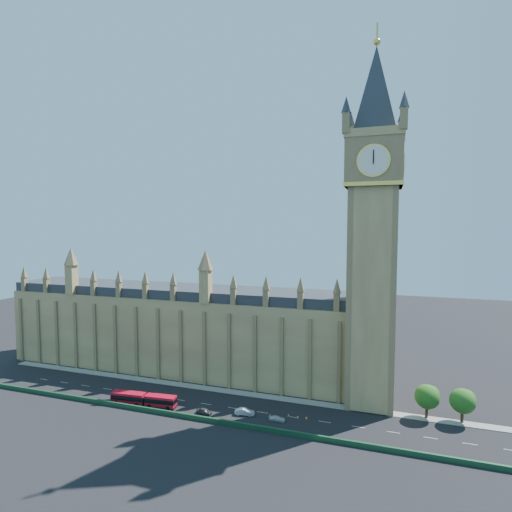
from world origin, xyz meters
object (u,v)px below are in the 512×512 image
(car_silver, at_px, (245,412))
(car_white, at_px, (277,419))
(car_grey, at_px, (204,411))
(red_bus, at_px, (144,399))

(car_silver, xyz_separation_m, car_white, (8.69, -0.43, -0.24))
(car_silver, distance_m, car_white, 8.70)
(car_white, bearing_deg, car_silver, 83.62)
(car_grey, relative_size, car_white, 1.03)
(car_white, bearing_deg, red_bus, 90.84)
(red_bus, distance_m, car_grey, 17.69)
(car_grey, relative_size, car_silver, 0.83)
(red_bus, xyz_separation_m, car_white, (36.41, 2.79, -1.06))
(red_bus, bearing_deg, car_silver, 1.84)
(red_bus, distance_m, car_silver, 27.92)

